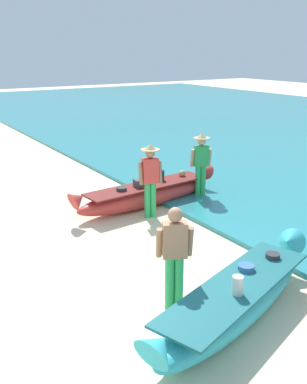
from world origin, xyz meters
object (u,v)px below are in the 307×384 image
Objects in this scene: person_vendor_hatted at (150,176)px; person_tourist_customer at (175,253)px; boat_cyan_foreground at (237,300)px; person_vendor_assistant at (201,161)px; boat_red_midground at (148,194)px.

person_vendor_hatted is 3.94m from person_tourist_customer.
boat_cyan_foreground is at bearing -48.82° from person_tourist_customer.
person_vendor_assistant reaches higher than boat_cyan_foreground.
boat_cyan_foreground is 2.32× the size of person_vendor_hatted.
person_tourist_customer is at bearing -116.74° from boat_red_midground.
boat_red_midground is 4.76m from person_tourist_customer.
person_tourist_customer is 0.94× the size of person_vendor_assistant.
person_tourist_customer is at bearing 131.18° from boat_cyan_foreground.
person_vendor_assistant is at bearing -8.00° from boat_red_midground.
person_vendor_hatted reaches higher than person_vendor_assistant.
person_tourist_customer is (-0.62, 0.71, 0.63)m from boat_cyan_foreground.
person_tourist_customer is at bearing -116.67° from person_vendor_hatted.
person_vendor_hatted reaches higher than person_tourist_customer.
boat_cyan_foreground is at bearing -106.93° from boat_red_midground.
person_vendor_hatted is 1.07× the size of person_tourist_customer.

